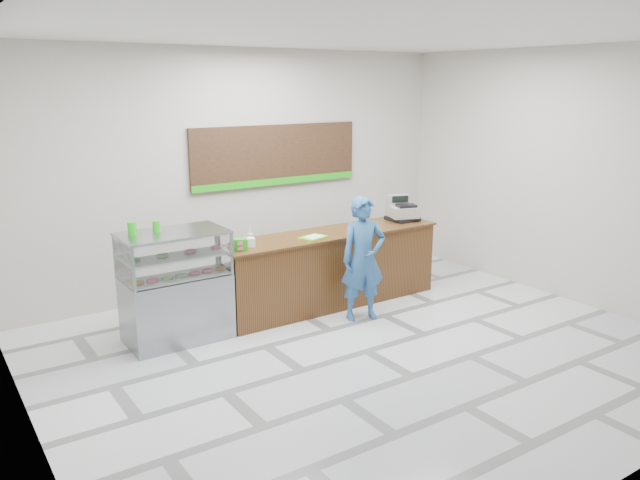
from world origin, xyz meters
TOP-DOWN VIEW (x-y plane):
  - floor at (0.00, 0.00)m, footprint 7.00×7.00m
  - back_wall at (0.00, 3.00)m, footprint 7.00×0.00m
  - ceiling at (0.00, 0.00)m, footprint 7.00×7.00m
  - sales_counter at (0.55, 1.55)m, footprint 3.26×0.76m
  - display_case at (-1.67, 1.55)m, footprint 1.22×0.72m
  - menu_board at (0.55, 2.96)m, footprint 2.80×0.06m
  - cash_register at (1.87, 1.58)m, footprint 0.50×0.51m
  - card_terminal at (1.84, 1.48)m, footprint 0.08×0.15m
  - serving_tray at (0.19, 1.41)m, footprint 0.40×0.33m
  - napkin_box at (-0.70, 1.49)m, footprint 0.16×0.16m
  - straw_cup at (-0.61, 1.67)m, footprint 0.08×0.08m
  - promo_box at (-0.88, 1.38)m, footprint 0.19×0.16m
  - donut_decal at (1.11, 1.44)m, footprint 0.15×0.15m
  - green_cup_left at (-2.11, 1.64)m, footprint 0.10×0.10m
  - green_cup_right at (-1.82, 1.65)m, footprint 0.09×0.09m
  - customer at (0.60, 0.87)m, footprint 0.68×0.54m

SIDE VIEW (x-z plane):
  - floor at x=0.00m, z-range 0.00..0.00m
  - sales_counter at x=0.55m, z-range 0.00..1.03m
  - display_case at x=-1.67m, z-range 0.01..1.34m
  - customer at x=0.60m, z-range 0.00..1.62m
  - donut_decal at x=1.11m, z-range 1.03..1.03m
  - serving_tray at x=0.19m, z-range 1.03..1.05m
  - card_terminal at x=1.84m, z-range 1.03..1.07m
  - napkin_box at x=-0.70m, z-range 1.03..1.14m
  - straw_cup at x=-0.61m, z-range 1.03..1.14m
  - promo_box at x=-0.88m, z-range 1.03..1.17m
  - cash_register at x=1.87m, z-range 0.98..1.35m
  - green_cup_right at x=-1.82m, z-range 1.33..1.46m
  - green_cup_left at x=-2.11m, z-range 1.33..1.49m
  - back_wall at x=0.00m, z-range -1.75..5.25m
  - menu_board at x=0.55m, z-range 1.48..2.38m
  - ceiling at x=0.00m, z-range 3.50..3.50m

